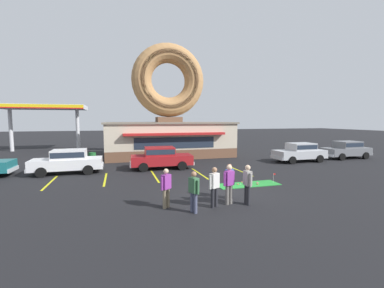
% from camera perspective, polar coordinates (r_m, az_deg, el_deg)
% --- Properties ---
extents(ground_plane, '(160.00, 160.00, 0.00)m').
position_cam_1_polar(ground_plane, '(12.53, 6.12, -11.25)').
color(ground_plane, black).
extents(donut_shop_building, '(12.30, 6.75, 10.96)m').
position_cam_1_polar(donut_shop_building, '(25.51, -5.17, 5.73)').
color(donut_shop_building, brown).
rests_on(donut_shop_building, ground).
extents(putting_mat, '(3.53, 1.15, 0.03)m').
position_cam_1_polar(putting_mat, '(14.71, 12.35, -8.77)').
color(putting_mat, green).
rests_on(putting_mat, ground).
extents(mini_donut_near_left, '(0.13, 0.13, 0.04)m').
position_cam_1_polar(mini_donut_near_left, '(14.43, 8.90, -8.85)').
color(mini_donut_near_left, '#D8667F').
rests_on(mini_donut_near_left, putting_mat).
extents(mini_donut_near_right, '(0.13, 0.13, 0.04)m').
position_cam_1_polar(mini_donut_near_right, '(14.74, 11.96, -8.60)').
color(mini_donut_near_right, '#E5C666').
rests_on(mini_donut_near_right, putting_mat).
extents(mini_donut_mid_left, '(0.13, 0.13, 0.04)m').
position_cam_1_polar(mini_donut_mid_left, '(14.52, 10.18, -8.78)').
color(mini_donut_mid_left, '#D17F47').
rests_on(mini_donut_mid_left, putting_mat).
extents(mini_donut_mid_centre, '(0.13, 0.13, 0.04)m').
position_cam_1_polar(mini_donut_mid_centre, '(15.03, 11.08, -8.31)').
color(mini_donut_mid_centre, '#D17F47').
rests_on(mini_donut_mid_centre, putting_mat).
extents(mini_donut_mid_right, '(0.13, 0.13, 0.04)m').
position_cam_1_polar(mini_donut_mid_right, '(14.75, 14.36, -8.64)').
color(mini_donut_mid_right, '#A5724C').
rests_on(mini_donut_mid_right, putting_mat).
extents(mini_donut_far_left, '(0.13, 0.13, 0.04)m').
position_cam_1_polar(mini_donut_far_left, '(15.08, 14.32, -8.33)').
color(mini_donut_far_left, '#D8667F').
rests_on(mini_donut_far_left, putting_mat).
extents(golf_ball, '(0.04, 0.04, 0.04)m').
position_cam_1_polar(golf_ball, '(14.54, 10.76, -8.76)').
color(golf_ball, white).
rests_on(golf_ball, putting_mat).
extents(putting_flag_pin, '(0.13, 0.01, 0.55)m').
position_cam_1_polar(putting_flag_pin, '(15.29, 17.77, -6.73)').
color(putting_flag_pin, silver).
rests_on(putting_flag_pin, putting_mat).
extents(car_red, '(4.63, 2.12, 1.60)m').
position_cam_1_polar(car_red, '(18.92, -6.92, -2.88)').
color(car_red, maroon).
rests_on(car_red, ground).
extents(car_silver, '(4.57, 2.00, 1.60)m').
position_cam_1_polar(car_silver, '(23.85, 22.84, -1.56)').
color(car_silver, '#B2B5BA').
rests_on(car_silver, ground).
extents(car_white, '(4.59, 2.04, 1.60)m').
position_cam_1_polar(car_white, '(19.07, -25.85, -3.32)').
color(car_white, silver).
rests_on(car_white, ground).
extents(car_grey, '(4.56, 1.99, 1.60)m').
position_cam_1_polar(car_grey, '(27.86, 31.10, -0.97)').
color(car_grey, slate).
rests_on(car_grey, ground).
extents(pedestrian_blue_sweater_man, '(0.24, 0.60, 1.70)m').
position_cam_1_polar(pedestrian_blue_sweater_man, '(11.17, 12.23, -8.39)').
color(pedestrian_blue_sweater_man, '#232328').
rests_on(pedestrian_blue_sweater_man, ground).
extents(pedestrian_hooded_kid, '(0.54, 0.38, 1.67)m').
position_cam_1_polar(pedestrian_hooded_kid, '(10.63, 4.99, -9.11)').
color(pedestrian_hooded_kid, '#232328').
rests_on(pedestrian_hooded_kid, ground).
extents(pedestrian_leather_jacket_man, '(0.49, 0.42, 1.62)m').
position_cam_1_polar(pedestrian_leather_jacket_man, '(10.58, -5.78, -9.34)').
color(pedestrian_leather_jacket_man, '#7F7056').
rests_on(pedestrian_leather_jacket_man, ground).
extents(pedestrian_clipboard_woman, '(0.57, 0.34, 1.69)m').
position_cam_1_polar(pedestrian_clipboard_woman, '(11.07, 8.23, -8.48)').
color(pedestrian_clipboard_woman, slate).
rests_on(pedestrian_clipboard_woman, ground).
extents(pedestrian_beanie_man, '(0.37, 0.56, 1.62)m').
position_cam_1_polar(pedestrian_beanie_man, '(10.00, 0.40, -10.19)').
color(pedestrian_beanie_man, '#474C66').
rests_on(pedestrian_beanie_man, ground).
extents(pedestrian_crossing_woman, '(0.51, 0.41, 1.58)m').
position_cam_1_polar(pedestrian_crossing_woman, '(11.93, 8.32, -7.80)').
color(pedestrian_crossing_woman, '#474C66').
rests_on(pedestrian_crossing_woman, ground).
extents(trash_bin, '(0.57, 0.57, 0.97)m').
position_cam_1_polar(trash_bin, '(22.15, -21.24, -2.98)').
color(trash_bin, '#1E662D').
rests_on(trash_bin, ground).
extents(gas_station_canopy, '(9.00, 4.46, 5.30)m').
position_cam_1_polar(gas_station_canopy, '(34.61, -30.00, 6.79)').
color(gas_station_canopy, silver).
rests_on(gas_station_canopy, ground).
extents(parking_stripe_far_left, '(0.12, 3.60, 0.01)m').
position_cam_1_polar(parking_stripe_far_left, '(16.92, -29.01, -7.51)').
color(parking_stripe_far_left, yellow).
rests_on(parking_stripe_far_left, ground).
extents(parking_stripe_left, '(0.12, 3.60, 0.01)m').
position_cam_1_polar(parking_stripe_left, '(16.51, -18.72, -7.42)').
color(parking_stripe_left, yellow).
rests_on(parking_stripe_left, ground).
extents(parking_stripe_mid_left, '(0.12, 3.60, 0.01)m').
position_cam_1_polar(parking_stripe_mid_left, '(16.64, -8.26, -7.09)').
color(parking_stripe_mid_left, yellow).
rests_on(parking_stripe_mid_left, ground).
extents(parking_stripe_centre, '(0.12, 3.60, 0.01)m').
position_cam_1_polar(parking_stripe_centre, '(17.29, 1.70, -6.56)').
color(parking_stripe_centre, yellow).
rests_on(parking_stripe_centre, ground).
extents(parking_stripe_mid_right, '(0.12, 3.60, 0.01)m').
position_cam_1_polar(parking_stripe_mid_right, '(18.42, 10.66, -5.91)').
color(parking_stripe_mid_right, yellow).
rests_on(parking_stripe_mid_right, ground).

